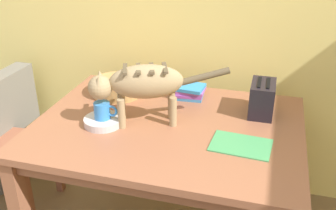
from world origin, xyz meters
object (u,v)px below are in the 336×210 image
at_px(wicker_basket, 117,87).
at_px(cat, 140,84).
at_px(book_stack, 189,91).
at_px(dining_table, 168,138).
at_px(wooden_chair_near, 3,144).
at_px(saucer_bowl, 103,121).
at_px(magazine, 241,145).
at_px(toaster, 262,98).
at_px(coffee_mug, 103,111).

bearing_deg(wicker_basket, cat, -49.86).
bearing_deg(wicker_basket, book_stack, 9.55).
relative_size(cat, wicker_basket, 2.24).
relative_size(dining_table, wooden_chair_near, 1.42).
bearing_deg(saucer_bowl, book_stack, 52.02).
bearing_deg(magazine, book_stack, 131.31).
bearing_deg(wicker_basket, wooden_chair_near, -160.33).
bearing_deg(toaster, dining_table, -152.03).
bearing_deg(wooden_chair_near, dining_table, 84.66).
bearing_deg(dining_table, wicker_basket, 144.95).
relative_size(dining_table, wicker_basket, 4.57).
bearing_deg(dining_table, book_stack, 84.57).
height_order(book_stack, toaster, toaster).
height_order(magazine, book_stack, book_stack).
bearing_deg(magazine, coffee_mug, -177.30).
height_order(dining_table, coffee_mug, coffee_mug).
xyz_separation_m(dining_table, wicker_basket, (-0.37, 0.26, 0.13)).
xyz_separation_m(cat, coffee_mug, (-0.17, -0.07, -0.13)).
xyz_separation_m(cat, book_stack, (0.16, 0.36, -0.17)).
height_order(cat, coffee_mug, cat).
bearing_deg(wicker_basket, saucer_bowl, -78.86).
height_order(book_stack, wooden_chair_near, wooden_chair_near).
relative_size(dining_table, coffee_mug, 10.90).
xyz_separation_m(dining_table, magazine, (0.37, -0.11, 0.09)).
xyz_separation_m(dining_table, wooden_chair_near, (-1.03, 0.03, -0.22)).
relative_size(magazine, wooden_chair_near, 0.29).
distance_m(coffee_mug, book_stack, 0.54).
bearing_deg(coffee_mug, dining_table, 18.12).
distance_m(magazine, wicker_basket, 0.84).
bearing_deg(wooden_chair_near, toaster, 94.04).
xyz_separation_m(magazine, wooden_chair_near, (-1.40, 0.14, -0.31)).
bearing_deg(book_stack, coffee_mug, -127.66).
height_order(coffee_mug, book_stack, coffee_mug).
height_order(magazine, wicker_basket, wicker_basket).
bearing_deg(dining_table, wooden_chair_near, 178.50).
distance_m(saucer_bowl, wicker_basket, 0.37).
bearing_deg(magazine, wooden_chair_near, 178.34).
bearing_deg(saucer_bowl, coffee_mug, 0.00).
bearing_deg(magazine, wicker_basket, 157.22).
bearing_deg(wicker_basket, coffee_mug, -78.28).
distance_m(saucer_bowl, wooden_chair_near, 0.81).
relative_size(saucer_bowl, wicker_basket, 0.65).
height_order(cat, book_stack, cat).
height_order(cat, saucer_bowl, cat).
xyz_separation_m(saucer_bowl, wooden_chair_near, (-0.73, 0.13, -0.33)).
distance_m(toaster, wooden_chair_near, 1.53).
distance_m(magazine, toaster, 0.36).
bearing_deg(cat, saucer_bowl, 90.00).
xyz_separation_m(magazine, book_stack, (-0.34, 0.45, 0.03)).
xyz_separation_m(cat, magazine, (0.50, -0.08, -0.21)).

